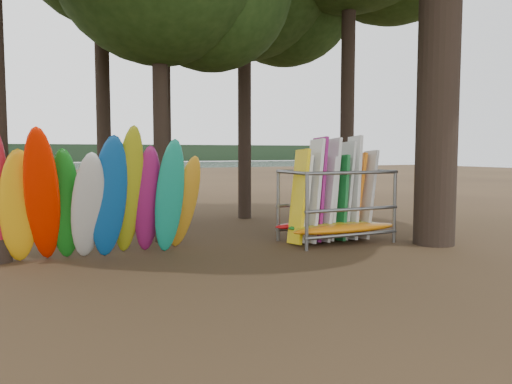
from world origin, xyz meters
name	(u,v)px	position (x,y,z in m)	size (l,w,h in m)	color
ground	(267,261)	(0.00, 0.00, 0.00)	(120.00, 120.00, 0.00)	#47331E
lake	(65,170)	(0.00, 60.00, 0.00)	(160.00, 160.00, 0.00)	gray
far_shore	(48,153)	(0.00, 110.00, 2.00)	(160.00, 4.00, 4.00)	black
kayak_row	(94,200)	(-3.43, 1.71, 1.33)	(4.78, 1.98, 3.11)	#B61A2F
storage_rack	(335,207)	(2.69, 1.34, 0.93)	(3.14, 1.54, 2.85)	slate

